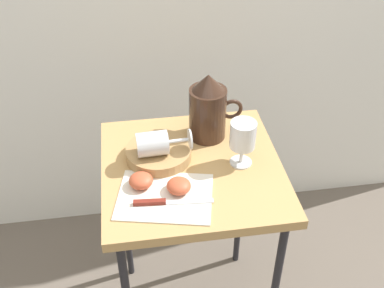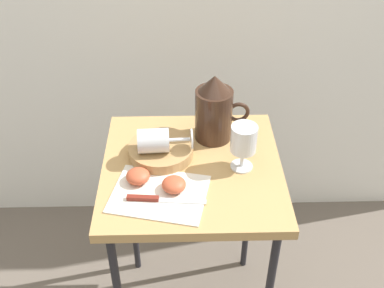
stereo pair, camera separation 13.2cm
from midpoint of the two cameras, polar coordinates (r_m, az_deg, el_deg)
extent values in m
cube|color=white|center=(1.74, 1.76, 16.46)|extent=(2.40, 0.03, 1.96)
cube|color=tan|center=(1.38, 2.74, -3.24)|extent=(0.52, 0.51, 0.03)
cylinder|color=black|center=(1.78, -5.15, -7.59)|extent=(0.02, 0.02, 0.70)
cylinder|color=black|center=(1.81, 8.97, -7.28)|extent=(0.02, 0.02, 0.70)
cube|color=silver|center=(1.28, -1.00, -6.14)|extent=(0.29, 0.24, 0.00)
cylinder|color=#AD8451|center=(1.39, -1.09, -0.90)|extent=(0.19, 0.19, 0.03)
cylinder|color=#382319|center=(1.43, 5.25, 3.42)|extent=(0.11, 0.11, 0.16)
cylinder|color=#D1661E|center=(1.45, 5.18, 2.35)|extent=(0.10, 0.10, 0.09)
cone|color=#382319|center=(1.37, 5.51, 7.14)|extent=(0.10, 0.10, 0.05)
torus|color=#382319|center=(1.44, 8.23, 3.71)|extent=(0.07, 0.01, 0.07)
cylinder|color=silver|center=(1.38, 8.71, -2.76)|extent=(0.06, 0.06, 0.00)
cylinder|color=silver|center=(1.36, 8.83, -1.76)|extent=(0.01, 0.01, 0.06)
cylinder|color=silver|center=(1.31, 9.11, 0.53)|extent=(0.07, 0.07, 0.08)
cylinder|color=#D1661E|center=(1.32, 9.04, -0.07)|extent=(0.06, 0.06, 0.04)
cylinder|color=silver|center=(1.34, -1.88, 0.29)|extent=(0.09, 0.08, 0.07)
cylinder|color=silver|center=(1.35, 1.28, 0.43)|extent=(0.06, 0.01, 0.01)
cylinder|color=silver|center=(1.35, 2.63, 0.49)|extent=(0.01, 0.06, 0.06)
ellipsoid|color=#C15133|center=(1.30, -3.67, -4.00)|extent=(0.07, 0.07, 0.04)
ellipsoid|color=#C15133|center=(1.27, 0.76, -5.03)|extent=(0.07, 0.07, 0.04)
cube|color=silver|center=(1.25, 1.89, -7.00)|extent=(0.13, 0.03, 0.00)
cube|color=maroon|center=(1.25, -2.95, -6.65)|extent=(0.09, 0.02, 0.01)
camera|label=1|loc=(0.07, -87.14, 2.21)|focal=44.33mm
camera|label=2|loc=(0.07, 92.86, -2.21)|focal=44.33mm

